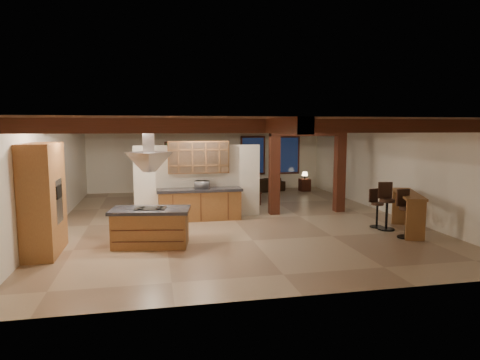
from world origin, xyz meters
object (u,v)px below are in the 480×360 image
at_px(kitchen_island, 151,227).
at_px(bar_counter, 408,206).
at_px(sofa, 261,185).
at_px(dining_table, 228,195).

xyz_separation_m(kitchen_island, bar_counter, (6.59, -0.02, 0.25)).
bearing_deg(kitchen_island, bar_counter, -0.15).
height_order(kitchen_island, bar_counter, bar_counter).
relative_size(sofa, bar_counter, 0.99).
relative_size(kitchen_island, bar_counter, 0.95).
bearing_deg(dining_table, bar_counter, -66.53).
xyz_separation_m(kitchen_island, dining_table, (2.74, 5.08, -0.14)).
distance_m(kitchen_island, sofa, 8.96).
bearing_deg(sofa, bar_counter, 86.15).
relative_size(dining_table, bar_counter, 0.87).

